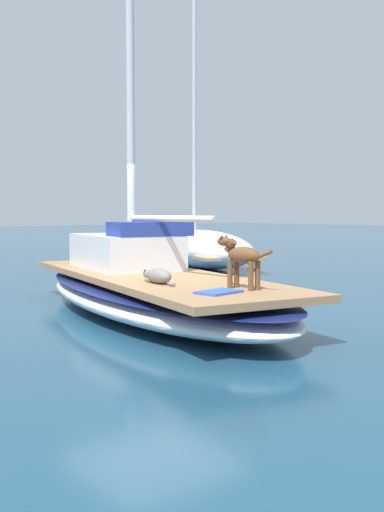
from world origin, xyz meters
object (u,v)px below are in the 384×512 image
Objects in this scene: deck_winch at (252,276)px; dog_grey at (158,276)px; deck_towel at (219,292)px; sailboat_main at (153,294)px; moored_boat_starboard_side at (201,247)px; dog_brown at (241,257)px.

dog_grey is at bearing 139.39° from deck_winch.
dog_grey reaches higher than deck_towel.
deck_towel is (-1.06, -0.46, -0.08)m from deck_winch.
dog_grey is at bearing 88.24° from deck_towel.
deck_winch is 0.38× the size of deck_towel.
sailboat_main is 2.52m from deck_towel.
deck_towel is at bearing -129.26° from moored_boat_starboard_side.
dog_brown is (-0.21, -2.26, 0.75)m from sailboat_main.
deck_towel is (-0.51, -0.13, -0.41)m from dog_brown.
moored_boat_starboard_side reaches higher than deck_winch.
moored_boat_starboard_side reaches higher than deck_towel.
sailboat_main is 13.55× the size of deck_towel.
dog_brown is at bearing -95.24° from sailboat_main.
dog_grey is 0.12× the size of moored_boat_starboard_side.
dog_brown reaches higher than dog_grey.
deck_winch is at bearing -40.61° from dog_grey.
dog_grey is 1.34m from deck_winch.
deck_winch is 0.03× the size of moored_boat_starboard_side.
sailboat_main is 2.00m from deck_winch.
sailboat_main is 1.33m from dog_grey.
deck_winch is at bearing 30.99° from dog_brown.
deck_towel reaches higher than sailboat_main.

